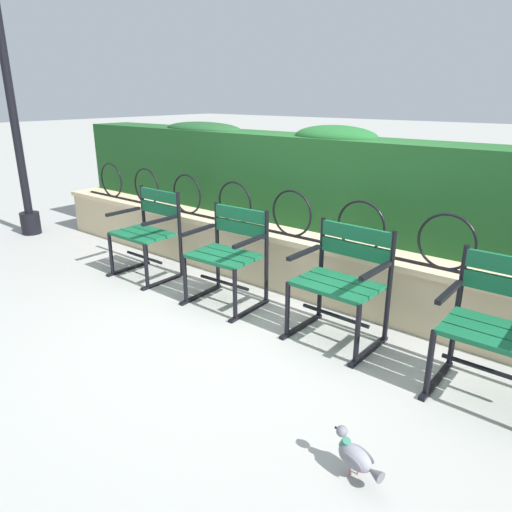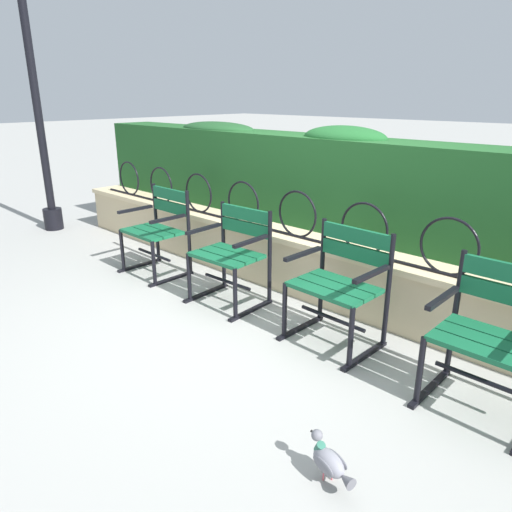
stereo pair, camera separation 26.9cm
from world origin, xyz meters
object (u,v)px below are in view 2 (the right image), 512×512
(park_chair_centre_left, at_px, (233,251))
(pigeon_near_chairs, at_px, (329,462))
(park_chair_rightmost, at_px, (493,334))
(lamppost, at_px, (33,78))
(park_chair_leftmost, at_px, (159,228))
(park_chair_centre_right, at_px, (340,282))

(park_chair_centre_left, bearing_deg, pigeon_near_chairs, -31.75)
(park_chair_centre_left, distance_m, park_chair_rightmost, 2.13)
(park_chair_centre_left, relative_size, lamppost, 0.22)
(park_chair_centre_left, height_order, pigeon_near_chairs, park_chair_centre_left)
(park_chair_centre_left, relative_size, park_chair_rightmost, 0.96)
(lamppost, bearing_deg, park_chair_leftmost, 1.05)
(park_chair_centre_left, height_order, lamppost, lamppost)
(park_chair_centre_left, bearing_deg, park_chair_rightmost, -0.53)
(pigeon_near_chairs, bearing_deg, park_chair_leftmost, 158.89)
(park_chair_leftmost, height_order, lamppost, lamppost)
(park_chair_leftmost, distance_m, park_chair_centre_left, 1.06)
(pigeon_near_chairs, distance_m, lamppost, 5.67)
(park_chair_leftmost, height_order, park_chair_centre_left, park_chair_leftmost)
(park_chair_centre_right, height_order, pigeon_near_chairs, park_chair_centre_right)
(park_chair_centre_left, height_order, park_chair_centre_right, park_chair_centre_right)
(park_chair_centre_right, distance_m, lamppost, 4.74)
(park_chair_centre_right, distance_m, park_chair_rightmost, 1.06)
(park_chair_rightmost, bearing_deg, park_chair_centre_right, 176.61)
(park_chair_rightmost, relative_size, pigeon_near_chairs, 2.95)
(park_chair_centre_left, distance_m, park_chair_centre_right, 1.07)
(lamppost, bearing_deg, park_chair_centre_right, 1.29)
(park_chair_leftmost, relative_size, pigeon_near_chairs, 2.96)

